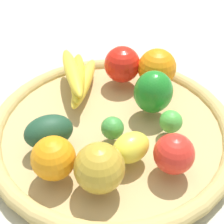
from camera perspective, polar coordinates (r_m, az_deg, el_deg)
ground_plane at (r=0.62m, az=-0.00°, el=-4.04°), size 2.40×2.40×0.00m
basket at (r=0.61m, az=-0.00°, el=-2.83°), size 0.47×0.47×0.04m
lemon_0 at (r=0.51m, az=3.45°, el=-6.43°), size 0.08×0.08×0.05m
lime_0 at (r=0.55m, az=0.08°, el=-2.91°), size 0.04×0.04×0.04m
bell_pepper at (r=0.60m, az=7.50°, el=3.61°), size 0.10×0.09×0.09m
apple_1 at (r=0.50m, az=11.17°, el=-7.44°), size 0.08×0.08×0.06m
lime_1 at (r=0.57m, az=10.63°, el=-1.70°), size 0.06×0.06×0.04m
banana_bunch at (r=0.67m, az=-6.18°, el=6.37°), size 0.13×0.18×0.06m
avocado at (r=0.54m, az=-11.39°, el=-3.50°), size 0.10×0.10×0.06m
orange_0 at (r=0.67m, az=8.15°, el=7.91°), size 0.08×0.08×0.08m
apple_2 at (r=0.68m, az=1.87°, el=8.62°), size 0.10×0.10×0.08m
apple_0 at (r=0.47m, az=-2.29°, el=-10.08°), size 0.09×0.09×0.08m
orange_1 at (r=0.49m, az=-10.57°, el=-8.24°), size 0.09×0.09×0.07m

